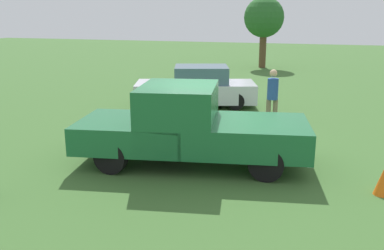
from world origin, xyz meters
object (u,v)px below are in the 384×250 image
tree_back_right (264,18)px  traffic_cone (383,181)px  person_bystander (272,95)px  pickup_truck (186,124)px  sedan_near (197,88)px

tree_back_right → traffic_cone: 19.57m
person_bystander → traffic_cone: bearing=19.0°
pickup_truck → traffic_cone: 4.15m
tree_back_right → traffic_cone: size_ratio=7.79×
sedan_near → traffic_cone: bearing=113.0°
pickup_truck → traffic_cone: size_ratio=9.73×
tree_back_right → traffic_cone: tree_back_right is taller
sedan_near → person_bystander: bearing=126.1°
pickup_truck → tree_back_right: (-1.04, 18.16, 2.10)m
pickup_truck → sedan_near: pickup_truck is taller
pickup_truck → sedan_near: (-1.61, 6.06, -0.25)m
person_bystander → traffic_cone: person_bystander is taller
pickup_truck → traffic_cone: pickup_truck is taller
sedan_near → tree_back_right: 12.34m
sedan_near → tree_back_right: (0.57, 12.10, 2.35)m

